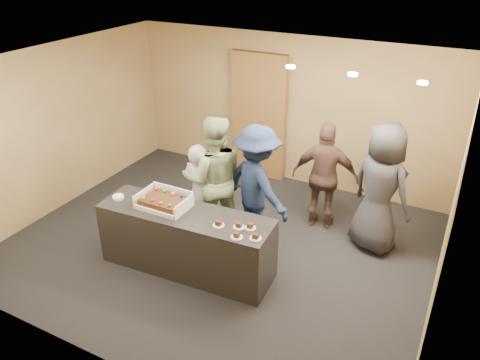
{
  "coord_description": "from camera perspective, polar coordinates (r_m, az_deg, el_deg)",
  "views": [
    {
      "loc": [
        2.96,
        -5.05,
        4.12
      ],
      "look_at": [
        0.34,
        0.0,
        1.17
      ],
      "focal_mm": 35.0,
      "sensor_mm": 36.0,
      "label": 1
    }
  ],
  "objects": [
    {
      "name": "person_brown_extra",
      "position": [
        7.28,
        10.32,
        0.41
      ],
      "size": [
        1.07,
        0.58,
        1.74
      ],
      "primitive_type": "imported",
      "rotation": [
        0.0,
        0.0,
        3.3
      ],
      "color": "#4F352D",
      "rests_on": "floor"
    },
    {
      "name": "slice_d",
      "position": [
        5.86,
        1.24,
        -5.69
      ],
      "size": [
        0.15,
        0.15,
        0.07
      ],
      "color": "white",
      "rests_on": "serving_counter"
    },
    {
      "name": "slice_c",
      "position": [
        5.69,
        -0.4,
        -6.8
      ],
      "size": [
        0.15,
        0.15,
        0.07
      ],
      "color": "white",
      "rests_on": "serving_counter"
    },
    {
      "name": "person_server_grey",
      "position": [
        6.92,
        -4.89,
        -1.58
      ],
      "size": [
        0.6,
        0.42,
        1.56
      ],
      "primitive_type": "imported",
      "rotation": [
        0.0,
        0.0,
        3.05
      ],
      "color": "#9A999E",
      "rests_on": "floor"
    },
    {
      "name": "ceiling_spotlights",
      "position": [
        5.9,
        13.58,
        12.42
      ],
      "size": [
        1.72,
        0.12,
        0.03
      ],
      "color": "#FFEAC6",
      "rests_on": "ceiling"
    },
    {
      "name": "person_sage_man",
      "position": [
        6.91,
        -3.2,
        0.18
      ],
      "size": [
        1.18,
        1.11,
        1.93
      ],
      "primitive_type": "imported",
      "rotation": [
        0.0,
        0.0,
        3.7
      ],
      "color": "#91A475",
      "rests_on": "floor"
    },
    {
      "name": "storage_cabinet",
      "position": [
        8.75,
        2.28,
        7.73
      ],
      "size": [
        1.07,
        0.15,
        2.36
      ],
      "primitive_type": "cube",
      "color": "brown",
      "rests_on": "floor"
    },
    {
      "name": "serving_counter",
      "position": [
        6.47,
        -6.53,
        -7.39
      ],
      "size": [
        2.44,
        0.84,
        0.9
      ],
      "primitive_type": "cube",
      "rotation": [
        0.0,
        0.0,
        0.06
      ],
      "color": "black",
      "rests_on": "floor"
    },
    {
      "name": "plate_stack",
      "position": [
        6.72,
        -14.62,
        -2.03
      ],
      "size": [
        0.16,
        0.16,
        0.04
      ],
      "primitive_type": "cylinder",
      "color": "white",
      "rests_on": "serving_counter"
    },
    {
      "name": "sheet_cake",
      "position": [
        6.35,
        -9.31,
        -2.49
      ],
      "size": [
        0.58,
        0.4,
        0.11
      ],
      "color": "#331D0B",
      "rests_on": "cake_box"
    },
    {
      "name": "slice_b",
      "position": [
        5.87,
        -0.14,
        -5.59
      ],
      "size": [
        0.15,
        0.15,
        0.07
      ],
      "color": "white",
      "rests_on": "serving_counter"
    },
    {
      "name": "person_navy_man",
      "position": [
        6.8,
        2.07,
        -0.7
      ],
      "size": [
        1.37,
        1.11,
        1.84
      ],
      "primitive_type": "imported",
      "rotation": [
        0.0,
        0.0,
        2.72
      ],
      "color": "#182544",
      "rests_on": "floor"
    },
    {
      "name": "person_dark_suit",
      "position": [
        6.9,
        16.75,
        -0.99
      ],
      "size": [
        1.13,
        0.99,
        1.95
      ],
      "primitive_type": "imported",
      "rotation": [
        0.0,
        0.0,
        2.66
      ],
      "color": "#2A2A2F",
      "rests_on": "floor"
    },
    {
      "name": "slice_a",
      "position": [
        5.91,
        -2.63,
        -5.37
      ],
      "size": [
        0.15,
        0.15,
        0.07
      ],
      "color": "white",
      "rests_on": "serving_counter"
    },
    {
      "name": "cake_box",
      "position": [
        6.39,
        -9.14,
        -2.79
      ],
      "size": [
        0.67,
        0.47,
        0.2
      ],
      "color": "white",
      "rests_on": "serving_counter"
    },
    {
      "name": "slice_e",
      "position": [
        5.67,
        1.91,
        -6.95
      ],
      "size": [
        0.15,
        0.15,
        0.07
      ],
      "color": "white",
      "rests_on": "serving_counter"
    },
    {
      "name": "room",
      "position": [
        6.48,
        -2.63,
        2.06
      ],
      "size": [
        6.04,
        6.0,
        2.7
      ],
      "color": "black",
      "rests_on": "ground"
    }
  ]
}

